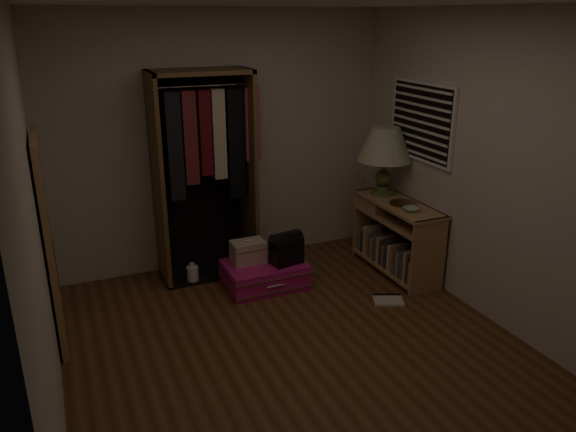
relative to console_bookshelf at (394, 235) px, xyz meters
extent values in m
plane|color=#513017|center=(-1.54, -1.04, -0.39)|extent=(4.00, 4.00, 0.00)
cube|color=beige|center=(-1.54, 0.96, 0.91)|extent=(3.50, 0.02, 2.60)
cube|color=beige|center=(-1.54, -3.04, 0.91)|extent=(3.50, 0.02, 2.60)
cube|color=beige|center=(0.21, -1.04, 0.91)|extent=(0.02, 4.00, 2.60)
cube|color=beige|center=(-3.29, -1.04, 0.91)|extent=(0.02, 4.00, 2.60)
cube|color=white|center=(-1.54, -1.04, 2.21)|extent=(3.50, 4.00, 0.01)
cube|color=white|center=(0.19, -0.04, 1.16)|extent=(0.03, 0.96, 0.76)
cube|color=black|center=(0.19, -0.04, 1.16)|extent=(0.03, 0.90, 0.70)
cube|color=silver|center=(0.18, -0.04, 0.85)|extent=(0.01, 0.88, 0.02)
cube|color=silver|center=(0.18, -0.04, 0.93)|extent=(0.01, 0.88, 0.02)
cube|color=silver|center=(0.18, -0.04, 1.01)|extent=(0.01, 0.88, 0.02)
cube|color=silver|center=(0.18, -0.04, 1.08)|extent=(0.01, 0.88, 0.02)
cube|color=silver|center=(0.18, -0.04, 1.16)|extent=(0.01, 0.88, 0.02)
cube|color=silver|center=(0.18, -0.04, 1.24)|extent=(0.01, 0.88, 0.02)
cube|color=silver|center=(0.18, -0.04, 1.32)|extent=(0.01, 0.88, 0.02)
cube|color=silver|center=(0.18, -0.04, 1.39)|extent=(0.01, 0.88, 0.02)
cube|color=silver|center=(0.18, -0.04, 1.47)|extent=(0.01, 0.88, 0.02)
cube|color=#A4794F|center=(0.00, -0.58, -0.01)|extent=(0.40, 0.03, 0.75)
cube|color=#A4794F|center=(0.00, 0.49, -0.01)|extent=(0.40, 0.03, 0.75)
cube|color=#A4794F|center=(0.00, -0.04, -0.33)|extent=(0.40, 1.04, 0.03)
cube|color=#A4794F|center=(0.00, -0.04, 0.18)|extent=(0.40, 1.04, 0.03)
cube|color=#A4794F|center=(0.00, -0.04, 0.35)|extent=(0.42, 1.12, 0.03)
cube|color=brown|center=(0.19, -0.04, -0.01)|extent=(0.02, 1.10, 0.75)
cube|color=#A4794F|center=(-0.01, 0.29, 0.26)|extent=(0.36, 0.38, 0.13)
cube|color=gray|center=(-0.06, -0.51, -0.20)|extent=(0.20, 0.04, 0.24)
cube|color=#4C3833|center=(-0.07, -0.47, -0.18)|extent=(0.18, 0.03, 0.28)
cube|color=#B7AD99|center=(-0.07, -0.43, -0.16)|extent=(0.18, 0.03, 0.31)
cube|color=brown|center=(-0.07, -0.39, -0.19)|extent=(0.18, 0.03, 0.25)
cube|color=#3F4C59|center=(-0.06, -0.35, -0.18)|extent=(0.22, 0.04, 0.26)
cube|color=gray|center=(-0.06, -0.30, -0.19)|extent=(0.20, 0.04, 0.25)
cube|color=#59594C|center=(-0.06, -0.25, -0.19)|extent=(0.22, 0.04, 0.25)
cube|color=#B2724C|center=(-0.08, -0.20, -0.17)|extent=(0.18, 0.04, 0.29)
cube|color=beige|center=(-0.06, -0.15, -0.18)|extent=(0.22, 0.05, 0.27)
cube|color=#332D38|center=(-0.07, -0.09, -0.17)|extent=(0.19, 0.05, 0.30)
cube|color=gray|center=(-0.06, -0.04, -0.20)|extent=(0.21, 0.03, 0.23)
cube|color=#4C3833|center=(-0.08, 0.00, -0.18)|extent=(0.16, 0.04, 0.27)
cube|color=#B7AD99|center=(-0.06, 0.05, -0.17)|extent=(0.21, 0.04, 0.28)
cube|color=brown|center=(-0.07, 0.09, -0.17)|extent=(0.19, 0.03, 0.29)
cube|color=#3F4C59|center=(-0.07, 0.13, -0.18)|extent=(0.18, 0.03, 0.27)
cube|color=gray|center=(-0.07, 0.17, -0.20)|extent=(0.20, 0.04, 0.23)
cube|color=#59594C|center=(-0.07, 0.22, -0.18)|extent=(0.18, 0.03, 0.26)
cube|color=#B2724C|center=(-0.08, 0.27, -0.18)|extent=(0.18, 0.04, 0.27)
cube|color=beige|center=(-0.06, 0.32, -0.16)|extent=(0.21, 0.04, 0.31)
cube|color=#332D38|center=(-0.09, 0.37, -0.20)|extent=(0.16, 0.04, 0.22)
cube|color=gray|center=(-0.06, 0.42, -0.18)|extent=(0.22, 0.03, 0.26)
cube|color=brown|center=(-2.24, 0.70, 0.64)|extent=(0.04, 0.50, 2.05)
cube|color=brown|center=(-1.33, 0.70, 0.64)|extent=(0.04, 0.50, 2.05)
cube|color=brown|center=(-1.79, 0.70, 1.64)|extent=(0.95, 0.50, 0.04)
cube|color=black|center=(-1.79, 0.93, 0.64)|extent=(0.95, 0.02, 2.05)
cube|color=black|center=(-1.79, 0.70, -0.38)|extent=(0.95, 0.50, 0.02)
cylinder|color=silver|center=(-1.79, 0.70, 1.51)|extent=(0.87, 0.02, 0.02)
cube|color=black|center=(-2.07, 0.68, 0.97)|extent=(0.14, 0.15, 1.02)
cube|color=maroon|center=(-1.91, 0.68, 1.04)|extent=(0.13, 0.11, 0.89)
cube|color=#590F19|center=(-1.77, 0.68, 1.08)|extent=(0.11, 0.15, 0.81)
cube|color=beige|center=(-1.63, 0.68, 1.05)|extent=(0.13, 0.10, 0.87)
cube|color=black|center=(-1.47, 0.68, 0.94)|extent=(0.16, 0.13, 1.08)
cube|color=#BF4C72|center=(-1.30, 0.68, 1.13)|extent=(0.15, 0.13, 0.71)
cube|color=tan|center=(-3.24, -0.04, 0.46)|extent=(0.05, 0.80, 1.70)
cube|color=white|center=(-3.21, -0.04, 0.46)|extent=(0.01, 0.68, 1.58)
cube|color=#C61876|center=(-1.37, 0.18, -0.27)|extent=(0.77, 0.55, 0.24)
cube|color=silver|center=(-1.37, 0.18, -0.33)|extent=(0.79, 0.57, 0.01)
cube|color=silver|center=(-1.37, 0.18, -0.20)|extent=(0.79, 0.57, 0.01)
cylinder|color=silver|center=(-1.37, -0.10, -0.27)|extent=(0.17, 0.02, 0.02)
cube|color=#BFAB91|center=(-1.50, 0.27, -0.04)|extent=(0.32, 0.22, 0.22)
cube|color=brown|center=(-1.50, 0.27, 0.00)|extent=(0.32, 0.22, 0.01)
cylinder|color=silver|center=(-1.50, 0.27, 0.08)|extent=(0.09, 0.01, 0.01)
cube|color=black|center=(-1.17, 0.10, -0.04)|extent=(0.32, 0.24, 0.23)
cylinder|color=black|center=(-1.17, 0.10, 0.08)|extent=(0.32, 0.24, 0.19)
cylinder|color=#485A2B|center=(0.00, 0.27, 0.38)|extent=(0.24, 0.24, 0.04)
cylinder|color=#485A2B|center=(0.00, 0.27, 0.43)|extent=(0.14, 0.14, 0.05)
sphere|color=#485A2B|center=(0.00, 0.27, 0.54)|extent=(0.17, 0.17, 0.17)
cylinder|color=#485A2B|center=(0.00, 0.27, 0.67)|extent=(0.06, 0.06, 0.10)
cone|color=beige|center=(0.00, 0.27, 0.89)|extent=(0.57, 0.57, 0.34)
cone|color=beige|center=(0.00, 0.27, 0.89)|extent=(0.51, 0.51, 0.32)
cylinder|color=#A27B3E|center=(0.00, -0.10, 0.37)|extent=(0.31, 0.31, 0.02)
imported|color=#9FBEA6|center=(-0.05, -0.31, 0.38)|extent=(0.17, 0.17, 0.04)
cylinder|color=white|center=(-2.00, 0.54, -0.31)|extent=(0.14, 0.14, 0.17)
cylinder|color=white|center=(-2.00, 0.54, -0.20)|extent=(0.06, 0.06, 0.04)
cube|color=beige|center=(-0.43, -0.58, -0.38)|extent=(0.34, 0.31, 0.02)
cube|color=black|center=(-0.39, -0.50, -0.38)|extent=(0.26, 0.14, 0.03)
camera|label=1|loc=(-3.14, -4.49, 2.13)|focal=35.00mm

